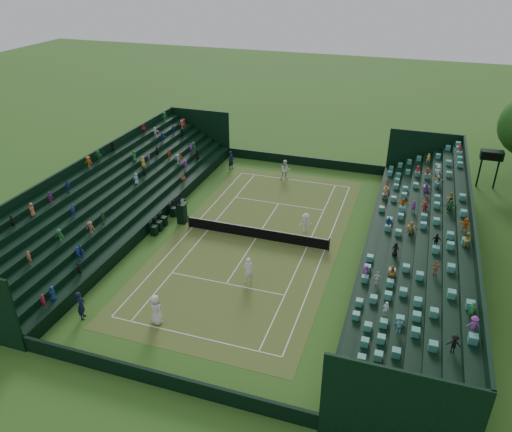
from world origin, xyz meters
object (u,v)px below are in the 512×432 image
(player_near_east, at_px, (248,270))
(player_far_east, at_px, (306,222))
(tennis_net, at_px, (256,233))
(umpire_chair, at_px, (181,210))
(player_near_west, at_px, (156,310))
(player_far_west, at_px, (285,170))

(player_near_east, xyz_separation_m, player_far_east, (2.08, 8.05, -0.17))
(tennis_net, height_order, umpire_chair, umpire_chair)
(umpire_chair, xyz_separation_m, player_near_west, (4.11, -11.97, -0.15))
(umpire_chair, bearing_deg, tennis_net, -4.35)
(umpire_chair, height_order, player_near_west, umpire_chair)
(tennis_net, bearing_deg, umpire_chair, 175.65)
(umpire_chair, distance_m, player_far_west, 12.70)
(player_near_east, height_order, player_far_east, player_near_east)
(player_far_west, bearing_deg, player_near_west, -118.52)
(player_near_west, xyz_separation_m, player_far_east, (5.95, 13.79, -0.20))
(player_far_east, bearing_deg, tennis_net, -171.03)
(tennis_net, relative_size, player_far_east, 7.23)
(tennis_net, distance_m, player_near_west, 11.75)
(player_far_east, bearing_deg, player_near_east, -129.78)
(tennis_net, relative_size, player_far_west, 5.77)
(player_far_east, bearing_deg, player_far_west, 89.04)
(tennis_net, distance_m, umpire_chair, 6.69)
(player_near_west, relative_size, player_far_west, 0.99)
(player_near_west, distance_m, player_far_east, 15.02)
(player_near_west, height_order, player_far_west, player_far_west)
(player_near_west, bearing_deg, tennis_net, -78.09)
(player_near_east, bearing_deg, umpire_chair, -70.29)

